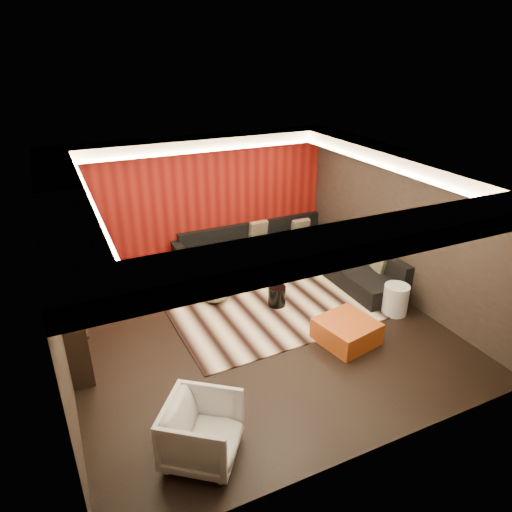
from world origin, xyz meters
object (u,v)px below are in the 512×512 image
drum_stool (277,296)px  armchair (202,431)px  orange_ottoman (346,331)px  sectional_sofa (291,255)px  white_side_table (396,299)px  coffee_table (291,267)px

drum_stool → armchair: size_ratio=0.45×
orange_ottoman → armchair: (-2.89, -1.21, 0.20)m
sectional_sofa → white_side_table: bearing=-73.1°
coffee_table → sectional_sofa: size_ratio=0.32×
drum_stool → orange_ottoman: 1.57m
white_side_table → armchair: bearing=-159.6°
drum_stool → sectional_sofa: (1.06, 1.39, 0.05)m
coffee_table → sectional_sofa: (0.14, 0.27, 0.14)m
coffee_table → white_side_table: 2.42m
white_side_table → sectional_sofa: 2.63m
drum_stool → sectional_sofa: bearing=52.6°
coffee_table → drum_stool: (-0.93, -1.12, 0.09)m
drum_stool → orange_ottoman: size_ratio=0.45×
coffee_table → orange_ottoman: orange_ottoman is taller
coffee_table → sectional_sofa: bearing=63.4°
drum_stool → white_side_table: (1.83, -1.12, 0.07)m
drum_stool → sectional_sofa: 1.75m
drum_stool → sectional_sofa: size_ratio=0.11×
coffee_table → sectional_sofa: sectional_sofa is taller
white_side_table → orange_ottoman: (-1.31, -0.35, -0.09)m
armchair → white_side_table: bearing=-32.8°
drum_stool → armchair: bearing=-131.4°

